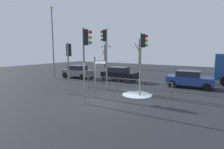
# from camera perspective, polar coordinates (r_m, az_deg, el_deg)

# --- Properties ---
(ground_plane) EXTENTS (60.00, 60.00, 0.00)m
(ground_plane) POSITION_cam_1_polar(r_m,az_deg,el_deg) (11.39, -3.58, -8.74)
(ground_plane) COLOR #26282D
(traffic_light_foreground_left) EXTENTS (0.57, 0.32, 4.44)m
(traffic_light_foreground_left) POSITION_cam_1_polar(r_m,az_deg,el_deg) (12.50, 9.83, 7.75)
(traffic_light_foreground_left) COLOR slate
(traffic_light_foreground_left) RESTS_ON ground
(traffic_light_rear_left) EXTENTS (0.51, 0.42, 4.53)m
(traffic_light_rear_left) POSITION_cam_1_polar(r_m,az_deg,el_deg) (10.55, -8.38, 8.16)
(traffic_light_rear_left) COLOR slate
(traffic_light_rear_left) RESTS_ON ground
(traffic_light_rear_right) EXTENTS (0.54, 0.38, 4.94)m
(traffic_light_rear_right) POSITION_cam_1_polar(r_m,az_deg,el_deg) (14.28, -2.30, 9.29)
(traffic_light_rear_right) COLOR slate
(traffic_light_rear_right) RESTS_ON ground
(traffic_light_mid_right) EXTENTS (0.39, 0.54, 3.81)m
(traffic_light_mid_right) POSITION_cam_1_polar(r_m,az_deg,el_deg) (13.63, -13.71, 5.71)
(traffic_light_mid_right) COLOR slate
(traffic_light_mid_right) RESTS_ON ground
(direction_sign_post) EXTENTS (0.75, 0.32, 2.81)m
(direction_sign_post) POSITION_cam_1_polar(r_m,az_deg,el_deg) (12.07, -5.23, -0.11)
(direction_sign_post) COLOR slate
(direction_sign_post) RESTS_ON ground
(pedestrian_guard_railing) EXTENTS (7.19, 0.45, 1.07)m
(pedestrian_guard_railing) POSITION_cam_1_polar(r_m,az_deg,el_deg) (13.83, 4.11, -3.40)
(pedestrian_guard_railing) COLOR slate
(pedestrian_guard_railing) RESTS_ON ground
(car_blue_trailing) EXTENTS (3.87, 2.07, 1.47)m
(car_blue_trailing) POSITION_cam_1_polar(r_m,az_deg,el_deg) (16.83, 23.69, -1.29)
(car_blue_trailing) COLOR navy
(car_blue_trailing) RESTS_ON ground
(car_black_near) EXTENTS (3.82, 1.97, 1.47)m
(car_black_near) POSITION_cam_1_polar(r_m,az_deg,el_deg) (18.76, 2.39, 0.25)
(car_black_near) COLOR black
(car_black_near) RESTS_ON ground
(car_grey_far) EXTENTS (3.81, 1.94, 1.47)m
(car_grey_far) POSITION_cam_1_polar(r_m,az_deg,el_deg) (21.17, -10.86, 0.99)
(car_grey_far) COLOR slate
(car_grey_far) RESTS_ON ground
(street_lamp) EXTENTS (0.36, 0.36, 8.16)m
(street_lamp) POSITION_cam_1_polar(r_m,az_deg,el_deg) (21.61, -18.59, 11.79)
(street_lamp) COLOR slate
(street_lamp) RESTS_ON ground
(bare_tree_left) EXTENTS (1.85, 1.82, 4.66)m
(bare_tree_left) POSITION_cam_1_polar(r_m,az_deg,el_deg) (33.13, -2.26, 6.20)
(bare_tree_left) COLOR #473828
(bare_tree_left) RESTS_ON ground
(bare_tree_centre) EXTENTS (1.52, 1.52, 5.82)m
(bare_tree_centre) POSITION_cam_1_polar(r_m,az_deg,el_deg) (29.77, 8.91, 6.84)
(bare_tree_centre) COLOR #473828
(bare_tree_centre) RESTS_ON ground
(snow_patch_kerb) EXTENTS (2.17, 2.17, 0.01)m
(snow_patch_kerb) POSITION_cam_1_polar(r_m,az_deg,el_deg) (13.20, 8.08, -6.45)
(snow_patch_kerb) COLOR silver
(snow_patch_kerb) RESTS_ON ground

